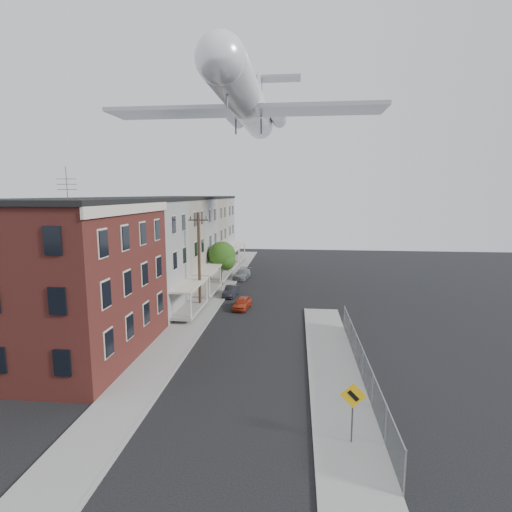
{
  "coord_description": "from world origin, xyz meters",
  "views": [
    {
      "loc": [
        3.12,
        -16.96,
        10.59
      ],
      "look_at": [
        0.51,
        8.8,
        6.57
      ],
      "focal_mm": 28.0,
      "sensor_mm": 36.0,
      "label": 1
    }
  ],
  "objects": [
    {
      "name": "row_house_a",
      "position": [
        -11.96,
        16.5,
        5.13
      ],
      "size": [
        11.98,
        7.0,
        10.3
      ],
      "color": "slate",
      "rests_on": "ground"
    },
    {
      "name": "curb_right",
      "position": [
        4.05,
        6.0,
        0.07
      ],
      "size": [
        0.15,
        26.0,
        0.14
      ],
      "primitive_type": "cube",
      "color": "gray",
      "rests_on": "ground"
    },
    {
      "name": "row_house_e",
      "position": [
        -11.96,
        44.5,
        5.13
      ],
      "size": [
        11.98,
        7.0,
        10.3
      ],
      "color": "slate",
      "rests_on": "ground"
    },
    {
      "name": "warning_sign",
      "position": [
        5.6,
        -1.03,
        1.88
      ],
      "size": [
        1.1,
        0.11,
        2.8
      ],
      "color": "#515156",
      "rests_on": "ground"
    },
    {
      "name": "curb_left",
      "position": [
        -4.05,
        24.0,
        0.07
      ],
      "size": [
        0.15,
        62.0,
        0.14
      ],
      "primitive_type": "cube",
      "color": "gray",
      "rests_on": "ground"
    },
    {
      "name": "street_tree",
      "position": [
        -5.27,
        27.92,
        3.45
      ],
      "size": [
        3.22,
        3.2,
        5.2
      ],
      "color": "black",
      "rests_on": "ground"
    },
    {
      "name": "corner_building",
      "position": [
        -12.0,
        7.0,
        5.16
      ],
      "size": [
        10.31,
        12.3,
        12.15
      ],
      "color": "#341310",
      "rests_on": "ground"
    },
    {
      "name": "sidewalk_right",
      "position": [
        5.5,
        6.0,
        0.06
      ],
      "size": [
        3.0,
        26.0,
        0.12
      ],
      "primitive_type": "cube",
      "color": "gray",
      "rests_on": "ground"
    },
    {
      "name": "ground",
      "position": [
        0.0,
        0.0,
        0.0
      ],
      "size": [
        120.0,
        120.0,
        0.0
      ],
      "primitive_type": "plane",
      "color": "black",
      "rests_on": "ground"
    },
    {
      "name": "row_house_b",
      "position": [
        -11.96,
        23.5,
        5.13
      ],
      "size": [
        11.98,
        7.0,
        10.3
      ],
      "color": "#706859",
      "rests_on": "ground"
    },
    {
      "name": "sidewalk_left",
      "position": [
        -5.5,
        24.0,
        0.06
      ],
      "size": [
        3.0,
        62.0,
        0.12
      ],
      "primitive_type": "cube",
      "color": "gray",
      "rests_on": "ground"
    },
    {
      "name": "row_house_c",
      "position": [
        -11.96,
        30.5,
        5.13
      ],
      "size": [
        11.98,
        7.0,
        10.3
      ],
      "color": "slate",
      "rests_on": "ground"
    },
    {
      "name": "airplane",
      "position": [
        -2.13,
        26.39,
        19.94
      ],
      "size": [
        27.3,
        31.16,
        9.08
      ],
      "color": "silver",
      "rests_on": "ground"
    },
    {
      "name": "car_mid",
      "position": [
        -3.6,
        23.27,
        0.55
      ],
      "size": [
        1.33,
        3.37,
        1.09
      ],
      "primitive_type": "imported",
      "rotation": [
        0.0,
        0.0,
        -0.05
      ],
      "color": "black",
      "rests_on": "ground"
    },
    {
      "name": "car_near",
      "position": [
        -1.8,
        18.77,
        0.55
      ],
      "size": [
        1.72,
        3.39,
        1.11
      ],
      "primitive_type": "imported",
      "rotation": [
        0.0,
        0.0,
        -0.13
      ],
      "color": "#A72F15",
      "rests_on": "ground"
    },
    {
      "name": "car_far",
      "position": [
        -3.6,
        32.05,
        0.6
      ],
      "size": [
        2.13,
        4.29,
        1.2
      ],
      "primitive_type": "imported",
      "rotation": [
        0.0,
        0.0,
        -0.11
      ],
      "color": "gray",
      "rests_on": "ground"
    },
    {
      "name": "chainlink_fence",
      "position": [
        7.0,
        5.0,
        1.0
      ],
      "size": [
        0.06,
        18.06,
        1.9
      ],
      "color": "gray",
      "rests_on": "ground"
    },
    {
      "name": "utility_pole",
      "position": [
        -5.6,
        18.0,
        4.67
      ],
      "size": [
        1.8,
        0.26,
        9.0
      ],
      "color": "black",
      "rests_on": "ground"
    },
    {
      "name": "row_house_d",
      "position": [
        -11.96,
        37.5,
        5.13
      ],
      "size": [
        11.98,
        7.0,
        10.3
      ],
      "color": "#706859",
      "rests_on": "ground"
    }
  ]
}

